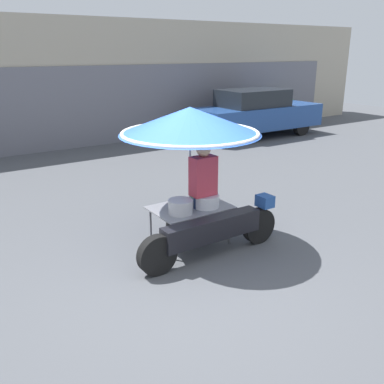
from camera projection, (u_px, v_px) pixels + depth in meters
The scene contains 6 objects.
ground_plane at pixel (195, 274), 5.71m from camera, with size 36.00×36.00×0.00m, color #4C4F54.
shopfront_building at pixel (15, 84), 12.55m from camera, with size 28.00×2.06×3.78m.
vendor_motorcycle_cart at pixel (193, 139), 6.06m from camera, with size 2.34×2.03×2.09m.
vendor_person at pixel (203, 188), 6.34m from camera, with size 0.38×0.22×1.59m.
parked_car at pixel (256, 113), 14.49m from camera, with size 4.63×1.67×1.60m.
potted_plant at pixel (287, 110), 16.82m from camera, with size 0.84×0.84×1.05m.
Camera 1 is at (-2.86, -4.19, 2.84)m, focal length 40.00 mm.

